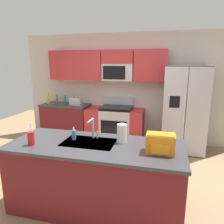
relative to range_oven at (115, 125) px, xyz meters
The scene contains 15 objects.
ground_plane 1.87m from the range_oven, 83.76° to the right, with size 9.00×9.00×0.00m, color #997A56.
kitchen_wall_unit 1.07m from the range_oven, 79.04° to the left, with size 5.20×0.43×2.60m.
back_counter 1.28m from the range_oven, behind, with size 1.18×0.63×0.90m.
range_oven is the anchor object (origin of this frame).
refrigerator 1.62m from the range_oven, ahead, with size 0.90×0.76×1.85m.
island_counter 2.40m from the range_oven, 82.77° to the right, with size 2.21×0.90×0.90m.
toaster 1.12m from the range_oven, behind, with size 0.28×0.16×0.18m.
pepper_mill 1.61m from the range_oven, behind, with size 0.05×0.05×0.24m, color brown.
bottle_yellow 1.83m from the range_oven, behind, with size 0.07×0.07×0.28m, color yellow.
bottle_teal 1.43m from the range_oven, behind, with size 0.06×0.06×0.21m, color teal.
sink_faucet 2.28m from the range_oven, 84.57° to the right, with size 0.08×0.21×0.28m.
drink_cup_red 2.69m from the range_oven, 100.09° to the right, with size 0.08×0.08×0.29m.
soap_dispenser 2.34m from the range_oven, 90.66° to the right, with size 0.06×0.06×0.17m.
paper_towel_roll 2.38m from the range_oven, 74.51° to the right, with size 0.12×0.12×0.24m, color white.
backpack 2.74m from the range_oven, 65.60° to the right, with size 0.32×0.22×0.23m.
Camera 1 is at (0.92, -2.94, 1.90)m, focal length 33.73 mm.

